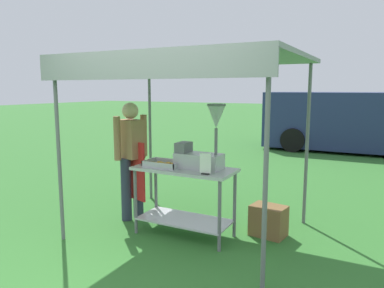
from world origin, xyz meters
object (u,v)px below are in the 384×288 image
(menu_sign, at_px, (205,165))
(vendor, at_px, (132,155))
(donut_fryer, at_px, (202,148))
(supply_crate, at_px, (268,221))
(stall_canopy, at_px, (188,65))
(donut_tray, at_px, (163,164))
(donut_cart, at_px, (184,188))
(van_navy, at_px, (352,121))

(menu_sign, distance_m, vendor, 1.35)
(donut_fryer, bearing_deg, supply_crate, 29.03)
(stall_canopy, xyz_separation_m, donut_tray, (-0.27, -0.14, -1.20))
(donut_cart, distance_m, donut_tray, 0.39)
(supply_crate, bearing_deg, donut_cart, -153.73)
(stall_canopy, xyz_separation_m, vendor, (-0.92, 0.09, -1.17))
(donut_cart, relative_size, donut_tray, 2.70)
(stall_canopy, bearing_deg, donut_tray, -152.59)
(donut_cart, xyz_separation_m, vendor, (-0.92, 0.18, 0.30))
(donut_tray, height_order, vendor, vendor)
(van_navy, bearing_deg, donut_fryer, -98.15)
(vendor, bearing_deg, donut_tray, -19.13)
(donut_cart, distance_m, menu_sign, 0.55)
(donut_tray, relative_size, donut_fryer, 0.59)
(stall_canopy, distance_m, van_navy, 7.79)
(donut_fryer, relative_size, van_navy, 0.16)
(donut_tray, relative_size, supply_crate, 1.01)
(donut_tray, bearing_deg, supply_crate, 22.62)
(menu_sign, bearing_deg, donut_cart, 152.49)
(stall_canopy, height_order, van_navy, stall_canopy)
(donut_cart, xyz_separation_m, donut_tray, (-0.27, -0.04, 0.27))
(stall_canopy, relative_size, van_navy, 0.55)
(donut_tray, xyz_separation_m, menu_sign, (0.64, -0.15, 0.08))
(van_navy, bearing_deg, donut_tray, -101.50)
(menu_sign, xyz_separation_m, van_navy, (0.93, 7.88, -0.07))
(supply_crate, bearing_deg, stall_canopy, -158.86)
(menu_sign, height_order, vendor, vendor)
(vendor, xyz_separation_m, van_navy, (2.22, 7.50, -0.03))
(donut_fryer, height_order, menu_sign, donut_fryer)
(menu_sign, bearing_deg, vendor, 163.71)
(van_navy, bearing_deg, stall_canopy, -99.74)
(vendor, bearing_deg, supply_crate, 8.39)
(donut_cart, relative_size, van_navy, 0.26)
(supply_crate, bearing_deg, donut_fryer, -150.97)
(donut_cart, height_order, donut_fryer, donut_fryer)
(donut_fryer, bearing_deg, van_navy, 81.85)
(stall_canopy, height_order, donut_fryer, stall_canopy)
(stall_canopy, relative_size, vendor, 1.65)
(menu_sign, bearing_deg, donut_fryer, 122.70)
(stall_canopy, distance_m, donut_fryer, 1.00)
(donut_tray, relative_size, van_navy, 0.09)
(stall_canopy, bearing_deg, donut_cart, -90.00)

